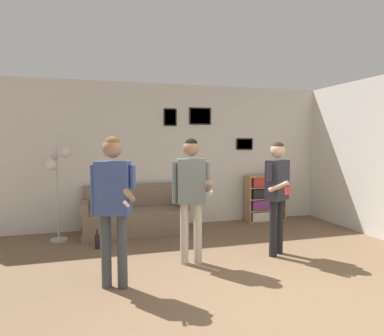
% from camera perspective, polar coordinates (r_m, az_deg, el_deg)
% --- Properties ---
extents(ground_plane, '(20.00, 20.00, 0.00)m').
position_cam_1_polar(ground_plane, '(3.51, 16.59, -23.26)').
color(ground_plane, brown).
extents(wall_back, '(8.06, 0.08, 2.70)m').
position_cam_1_polar(wall_back, '(6.66, -1.19, 2.19)').
color(wall_back, beige).
rests_on(wall_back, ground_plane).
extents(wall_right, '(0.06, 6.20, 2.70)m').
position_cam_1_polar(wall_right, '(6.42, 29.32, 1.49)').
color(wall_right, beige).
rests_on(wall_right, ground_plane).
extents(couch, '(1.81, 0.80, 0.83)m').
position_cam_1_polar(couch, '(6.20, -9.49, -8.06)').
color(couch, '#7A6651').
rests_on(couch, ground_plane).
extents(bookshelf, '(0.81, 0.30, 0.92)m').
position_cam_1_polar(bookshelf, '(7.15, 12.06, -4.95)').
color(bookshelf, '#A87F51').
rests_on(bookshelf, ground_plane).
extents(floor_lamp, '(0.39, 0.42, 1.54)m').
position_cam_1_polar(floor_lamp, '(5.90, -21.62, -0.25)').
color(floor_lamp, '#ADA89E').
rests_on(floor_lamp, ground_plane).
extents(person_player_foreground_left, '(0.47, 0.56, 1.68)m').
position_cam_1_polar(person_player_foreground_left, '(3.83, -13.02, -4.53)').
color(person_player_foreground_left, '#3D4247').
rests_on(person_player_foreground_left, ground_plane).
extents(person_player_foreground_center, '(0.49, 0.51, 1.66)m').
position_cam_1_polar(person_player_foreground_center, '(4.48, -0.16, -3.25)').
color(person_player_foreground_center, '#B7AD99').
rests_on(person_player_foreground_center, ground_plane).
extents(person_watcher_holding_cup, '(0.43, 0.56, 1.62)m').
position_cam_1_polar(person_watcher_holding_cup, '(4.97, 14.04, -3.00)').
color(person_watcher_holding_cup, black).
rests_on(person_watcher_holding_cup, ground_plane).
extents(bottle_on_floor, '(0.07, 0.07, 0.30)m').
position_cam_1_polar(bottle_on_floor, '(5.47, -15.52, -11.68)').
color(bottle_on_floor, black).
rests_on(bottle_on_floor, ground_plane).
extents(drinking_cup, '(0.07, 0.07, 0.10)m').
position_cam_1_polar(drinking_cup, '(7.12, 12.65, -0.84)').
color(drinking_cup, blue).
rests_on(drinking_cup, bookshelf).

